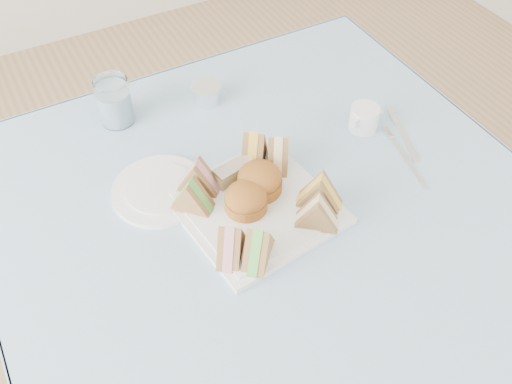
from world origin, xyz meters
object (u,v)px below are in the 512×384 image
table (271,315)px  serving_plate (256,208)px  water_glass (114,101)px  creamer_jug (364,118)px

table → serving_plate: serving_plate is taller
table → water_glass: (-0.17, 0.39, 0.43)m
table → water_glass: bearing=113.6°
serving_plate → creamer_jug: bearing=10.3°
water_glass → serving_plate: bearing=-69.2°
serving_plate → water_glass: size_ratio=2.52×
table → creamer_jug: size_ratio=14.69×
creamer_jug → water_glass: bearing=129.5°
water_glass → creamer_jug: water_glass is taller
creamer_jug → serving_plate: bearing=177.6°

